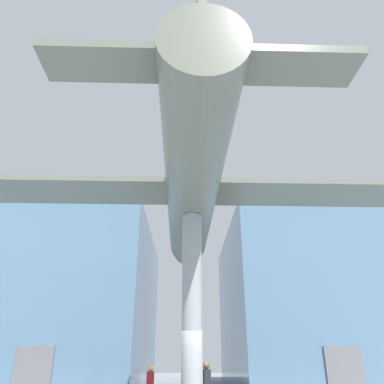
{
  "coord_description": "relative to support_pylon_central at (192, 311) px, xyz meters",
  "views": [
    {
      "loc": [
        -0.17,
        -11.87,
        1.79
      ],
      "look_at": [
        0.0,
        0.0,
        7.04
      ],
      "focal_mm": 35.0,
      "sensor_mm": 36.0,
      "label": 1
    }
  ],
  "objects": [
    {
      "name": "visitor_second",
      "position": [
        0.51,
        2.08,
        -2.12
      ],
      "size": [
        0.3,
        0.44,
        1.67
      ],
      "rotation": [
        0.0,
        0.0,
        1.79
      ],
      "color": "#2D3D56",
      "rests_on": "ground_plane"
    },
    {
      "name": "suspended_airplane",
      "position": [
        -0.0,
        0.15,
        3.97
      ],
      "size": [
        19.85,
        15.14,
        2.92
      ],
      "rotation": [
        0.0,
        0.0,
        0.02
      ],
      "color": "slate",
      "rests_on": "support_pylon_central"
    },
    {
      "name": "support_pylon_central",
      "position": [
        0.0,
        0.0,
        0.0
      ],
      "size": [
        0.62,
        0.62,
        6.16
      ],
      "color": "#999EA3",
      "rests_on": "ground_plane"
    },
    {
      "name": "glass_pavilion_left",
      "position": [
        -7.37,
        15.14,
        2.01
      ],
      "size": [
        9.15,
        15.0,
        10.76
      ],
      "color": "slate",
      "rests_on": "ground_plane"
    },
    {
      "name": "glass_pavilion_right",
      "position": [
        7.37,
        15.14,
        2.01
      ],
      "size": [
        9.15,
        15.0,
        10.76
      ],
      "color": "slate",
      "rests_on": "ground_plane"
    }
  ]
}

